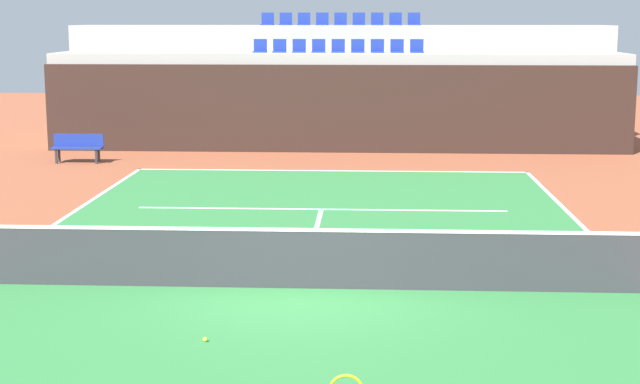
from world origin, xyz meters
name	(u,v)px	position (x,y,z in m)	size (l,w,h in m)	color
ground_plane	(301,289)	(0.00, 0.00, 0.00)	(80.00, 80.00, 0.00)	brown
court_surface	(301,289)	(0.00, 0.00, 0.01)	(11.00, 24.00, 0.01)	#2D7238
baseline_far	(331,171)	(0.00, 11.95, 0.01)	(11.00, 0.10, 0.00)	white
service_line_far	(321,209)	(0.00, 6.40, 0.01)	(8.26, 0.10, 0.00)	white
centre_service_line	(313,242)	(0.00, 3.20, 0.01)	(0.10, 6.40, 0.00)	white
back_wall	(336,109)	(0.00, 15.88, 1.39)	(18.71, 0.30, 2.78)	black
stands_tier_lower	(338,100)	(0.00, 17.23, 1.56)	(18.71, 2.40, 3.12)	#9E9E99
stands_tier_upper	(340,82)	(0.00, 19.63, 2.00)	(18.71, 2.40, 3.99)	#9E9E99
seating_row_lower	(338,49)	(0.00, 17.33, 3.24)	(5.62, 0.44, 0.44)	navy
seating_row_upper	(340,22)	(0.00, 19.73, 4.12)	(5.62, 0.44, 0.44)	navy
tennis_net	(301,258)	(0.00, 0.00, 0.51)	(11.08, 0.08, 1.07)	black
player_bench	(78,146)	(-7.58, 13.19, 0.51)	(1.50, 0.40, 0.85)	navy
tennis_ball_1	(205,339)	(-1.08, -2.61, 0.04)	(0.07, 0.07, 0.07)	#CCE033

